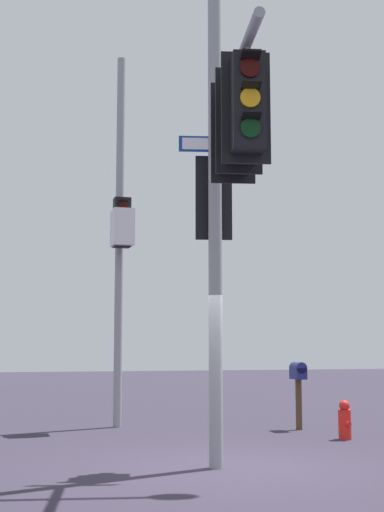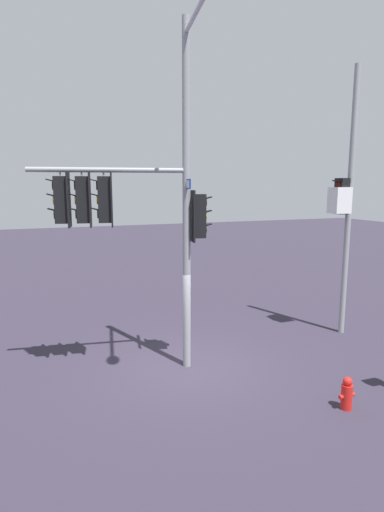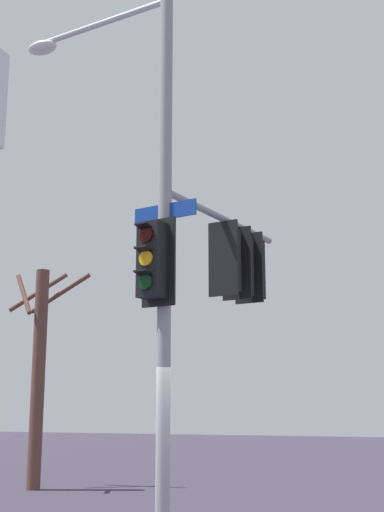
{
  "view_description": "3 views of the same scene",
  "coord_description": "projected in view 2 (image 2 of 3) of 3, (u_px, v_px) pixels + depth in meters",
  "views": [
    {
      "loc": [
        10.33,
        -3.24,
        1.76
      ],
      "look_at": [
        0.35,
        -0.62,
        3.03
      ],
      "focal_mm": 51.04,
      "sensor_mm": 36.0,
      "label": 1
    },
    {
      "loc": [
        3.58,
        9.53,
        4.76
      ],
      "look_at": [
        -0.28,
        -0.48,
        2.92
      ],
      "focal_mm": 28.75,
      "sensor_mm": 36.0,
      "label": 2
    },
    {
      "loc": [
        -9.26,
        -4.2,
        1.94
      ],
      "look_at": [
        0.38,
        -0.45,
        4.19
      ],
      "focal_mm": 49.02,
      "sensor_mm": 36.0,
      "label": 3
    }
  ],
  "objects": [
    {
      "name": "main_signal_pole_assembly",
      "position": [
        143.0,
        192.0,
        9.87
      ],
      "size": [
        4.37,
        3.68,
        8.68
      ],
      "rotation": [
        0.0,
        0.0,
        6.12
      ],
      "color": "gray",
      "rests_on": "ground"
    },
    {
      "name": "secondary_pole_assembly",
      "position": [
        344.0,
        202.0,
        12.72
      ],
      "size": [
        0.76,
        0.47,
        8.34
      ],
      "rotation": [
        0.0,
        0.0,
        6.29
      ],
      "color": "gray",
      "rests_on": "ground"
    },
    {
      "name": "ground_plane",
      "position": [
        189.0,
        368.0,
        10.84
      ],
      "size": [
        80.0,
        80.0,
        0.0
      ],
      "primitive_type": "plane",
      "color": "#2F2938"
    },
    {
      "name": "fire_hydrant",
      "position": [
        347.0,
        394.0,
        8.81
      ],
      "size": [
        0.38,
        0.24,
        0.73
      ],
      "color": "red",
      "rests_on": "ground"
    }
  ]
}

